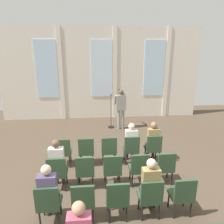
# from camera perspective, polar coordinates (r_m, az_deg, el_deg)

# --- Properties ---
(ground_plane) EXTENTS (15.69, 15.69, 0.00)m
(ground_plane) POSITION_cam_1_polar(r_m,az_deg,el_deg) (5.66, 0.30, -20.85)
(ground_plane) COLOR brown
(rear_partition) EXTENTS (9.90, 0.14, 4.50)m
(rear_partition) POSITION_cam_1_polar(r_m,az_deg,el_deg) (10.56, -2.70, 10.36)
(rear_partition) COLOR silver
(rear_partition) RESTS_ON ground
(speaker) EXTENTS (0.50, 0.69, 1.78)m
(speaker) POSITION_cam_1_polar(r_m,az_deg,el_deg) (9.18, 2.44, 1.56)
(speaker) COLOR gray
(speaker) RESTS_ON ground
(mic_stand) EXTENTS (0.28, 0.28, 1.55)m
(mic_stand) POSITION_cam_1_polar(r_m,az_deg,el_deg) (9.52, -0.27, -2.31)
(mic_stand) COLOR black
(mic_stand) RESTS_ON ground
(chair_r0_c0) EXTENTS (0.46, 0.44, 0.94)m
(chair_r0_c0) POSITION_cam_1_polar(r_m,az_deg,el_deg) (6.54, -13.15, -10.20)
(chair_r0_c0) COLOR black
(chair_r0_c0) RESTS_ON ground
(chair_r0_c1) EXTENTS (0.46, 0.44, 0.94)m
(chair_r0_c1) POSITION_cam_1_polar(r_m,az_deg,el_deg) (6.48, -7.01, -10.14)
(chair_r0_c1) COLOR black
(chair_r0_c1) RESTS_ON ground
(chair_r0_c2) EXTENTS (0.46, 0.44, 0.94)m
(chair_r0_c2) POSITION_cam_1_polar(r_m,az_deg,el_deg) (6.48, -0.82, -9.97)
(chair_r0_c2) COLOR black
(chair_r0_c2) RESTS_ON ground
(chair_r0_c3) EXTENTS (0.46, 0.44, 0.94)m
(chair_r0_c3) POSITION_cam_1_polar(r_m,az_deg,el_deg) (6.57, 5.28, -9.68)
(chair_r0_c3) COLOR black
(chair_r0_c3) RESTS_ON ground
(audience_r0_c3) EXTENTS (0.36, 0.39, 1.32)m
(audience_r0_c3) POSITION_cam_1_polar(r_m,az_deg,el_deg) (6.55, 5.20, -7.80)
(audience_r0_c3) COLOR #2D2D33
(audience_r0_c3) RESTS_ON ground
(chair_r0_c4) EXTENTS (0.46, 0.44, 0.94)m
(chair_r0_c4) POSITION_cam_1_polar(r_m,az_deg,el_deg) (6.72, 11.15, -9.30)
(chair_r0_c4) COLOR black
(chair_r0_c4) RESTS_ON ground
(audience_r0_c4) EXTENTS (0.36, 0.39, 1.34)m
(audience_r0_c4) POSITION_cam_1_polar(r_m,az_deg,el_deg) (6.70, 11.06, -7.42)
(audience_r0_c4) COLOR #2D2D33
(audience_r0_c4) RESTS_ON ground
(chair_r1_c0) EXTENTS (0.46, 0.44, 0.94)m
(chair_r1_c0) POSITION_cam_1_polar(r_m,az_deg,el_deg) (5.59, -14.66, -15.32)
(chair_r1_c0) COLOR black
(chair_r1_c0) RESTS_ON ground
(audience_r1_c0) EXTENTS (0.36, 0.39, 1.37)m
(audience_r1_c0) POSITION_cam_1_polar(r_m,az_deg,el_deg) (5.54, -14.70, -12.95)
(audience_r1_c0) COLOR #2D2D33
(audience_r1_c0) RESTS_ON ground
(chair_r1_c1) EXTENTS (0.46, 0.44, 0.94)m
(chair_r1_c1) POSITION_cam_1_polar(r_m,az_deg,el_deg) (5.51, -7.32, -15.34)
(chair_r1_c1) COLOR black
(chair_r1_c1) RESTS_ON ground
(chair_r1_c2) EXTENTS (0.46, 0.44, 0.94)m
(chair_r1_c2) POSITION_cam_1_polar(r_m,az_deg,el_deg) (5.53, 0.10, -15.12)
(chair_r1_c2) COLOR black
(chair_r1_c2) RESTS_ON ground
(chair_r1_c3) EXTENTS (0.46, 0.44, 0.94)m
(chair_r1_c3) POSITION_cam_1_polar(r_m,az_deg,el_deg) (5.62, 7.34, -14.66)
(chair_r1_c3) COLOR black
(chair_r1_c3) RESTS_ON ground
(chair_r1_c4) EXTENTS (0.46, 0.44, 0.94)m
(chair_r1_c4) POSITION_cam_1_polar(r_m,az_deg,el_deg) (5.80, 14.22, -14.02)
(chair_r1_c4) COLOR black
(chair_r1_c4) RESTS_ON ground
(chair_r2_c0) EXTENTS (0.46, 0.44, 0.94)m
(chair_r2_c0) POSITION_cam_1_polar(r_m,az_deg,el_deg) (4.71, -16.89, -22.43)
(chair_r2_c0) COLOR black
(chair_r2_c0) RESTS_ON ground
(audience_r2_c0) EXTENTS (0.36, 0.39, 1.34)m
(audience_r2_c0) POSITION_cam_1_polar(r_m,az_deg,el_deg) (4.64, -16.92, -19.82)
(audience_r2_c0) COLOR #2D2D33
(audience_r2_c0) RESTS_ON ground
(chair_r2_c1) EXTENTS (0.46, 0.44, 0.94)m
(chair_r2_c1) POSITION_cam_1_polar(r_m,az_deg,el_deg) (4.62, -7.79, -22.64)
(chair_r2_c1) COLOR black
(chair_r2_c1) RESTS_ON ground
(chair_r2_c2) EXTENTS (0.46, 0.44, 0.94)m
(chair_r2_c2) POSITION_cam_1_polar(r_m,az_deg,el_deg) (4.63, 1.46, -22.33)
(chair_r2_c2) COLOR black
(chair_r2_c2) RESTS_ON ground
(chair_r2_c3) EXTENTS (0.46, 0.44, 0.94)m
(chair_r2_c3) POSITION_cam_1_polar(r_m,az_deg,el_deg) (4.75, 10.38, -21.53)
(chair_r2_c3) COLOR black
(chair_r2_c3) RESTS_ON ground
(audience_r2_c3) EXTENTS (0.36, 0.39, 1.36)m
(audience_r2_c3) POSITION_cam_1_polar(r_m,az_deg,el_deg) (4.67, 10.26, -18.82)
(audience_r2_c3) COLOR #2D2D33
(audience_r2_c3) RESTS_ON ground
(chair_r2_c4) EXTENTS (0.46, 0.44, 0.94)m
(chair_r2_c4) POSITION_cam_1_polar(r_m,az_deg,el_deg) (4.95, 18.60, -20.36)
(chair_r2_c4) COLOR black
(chair_r2_c4) RESTS_ON ground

